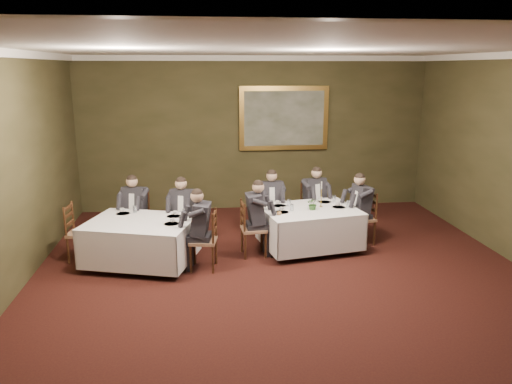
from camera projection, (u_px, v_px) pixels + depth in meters
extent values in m
plane|color=black|center=(294.00, 302.00, 7.11)|extent=(10.00, 10.00, 0.00)
cube|color=silver|center=(299.00, 46.00, 6.25)|extent=(8.00, 10.00, 0.10)
cube|color=#322F19|center=(254.00, 134.00, 11.50)|extent=(8.00, 0.10, 3.50)
cube|color=white|center=(255.00, 58.00, 11.04)|extent=(8.00, 0.10, 0.12)
cube|color=black|center=(310.00, 211.00, 9.00)|extent=(1.80, 1.48, 0.04)
cube|color=white|center=(310.00, 209.00, 9.00)|extent=(1.87, 1.55, 0.02)
cube|color=white|center=(309.00, 227.00, 9.08)|extent=(1.90, 1.57, 0.65)
cube|color=black|center=(140.00, 223.00, 8.29)|extent=(1.93, 1.66, 0.04)
cube|color=white|center=(140.00, 221.00, 8.29)|extent=(2.01, 1.73, 0.02)
cube|color=white|center=(141.00, 240.00, 8.37)|extent=(2.03, 1.76, 0.65)
cube|color=#846043|center=(271.00, 213.00, 9.73)|extent=(0.45, 0.43, 0.05)
cube|color=black|center=(269.00, 198.00, 9.85)|extent=(0.38, 0.04, 0.54)
cube|color=black|center=(271.00, 194.00, 9.64)|extent=(0.43, 0.32, 0.55)
sphere|color=tan|center=(271.00, 175.00, 9.55)|extent=(0.22, 0.22, 0.21)
cube|color=#846043|center=(314.00, 209.00, 9.99)|extent=(0.54, 0.52, 0.05)
cube|color=black|center=(309.00, 195.00, 10.10)|extent=(0.37, 0.13, 0.54)
cube|color=black|center=(314.00, 191.00, 9.90)|extent=(0.49, 0.41, 0.55)
sphere|color=tan|center=(315.00, 172.00, 9.80)|extent=(0.26, 0.26, 0.21)
cube|color=#846043|center=(254.00, 229.00, 8.76)|extent=(0.45, 0.47, 0.05)
cube|color=black|center=(243.00, 216.00, 8.67)|extent=(0.05, 0.38, 0.54)
cube|color=black|center=(254.00, 208.00, 8.67)|extent=(0.34, 0.44, 0.55)
sphere|color=tan|center=(254.00, 187.00, 8.58)|extent=(0.22, 0.22, 0.21)
cube|color=#846043|center=(361.00, 219.00, 9.36)|extent=(0.49, 0.51, 0.05)
cube|color=black|center=(371.00, 205.00, 9.36)|extent=(0.10, 0.38, 0.54)
cube|color=black|center=(363.00, 199.00, 9.27)|extent=(0.38, 0.47, 0.55)
sphere|color=tan|center=(364.00, 179.00, 9.18)|extent=(0.24, 0.24, 0.21)
cube|color=#846043|center=(136.00, 220.00, 9.27)|extent=(0.54, 0.53, 0.05)
cube|color=black|center=(139.00, 205.00, 9.39)|extent=(0.37, 0.14, 0.54)
cube|color=black|center=(135.00, 201.00, 9.18)|extent=(0.49, 0.42, 0.55)
sphere|color=tan|center=(134.00, 181.00, 9.08)|extent=(0.26, 0.26, 0.21)
cube|color=#846043|center=(184.00, 223.00, 9.11)|extent=(0.54, 0.53, 0.05)
cube|color=black|center=(187.00, 207.00, 9.23)|extent=(0.37, 0.14, 0.54)
cube|color=black|center=(183.00, 203.00, 9.02)|extent=(0.49, 0.42, 0.55)
sphere|color=tan|center=(182.00, 183.00, 8.92)|extent=(0.26, 0.26, 0.21)
cube|color=#846043|center=(203.00, 241.00, 8.17)|extent=(0.49, 0.50, 0.05)
cube|color=black|center=(214.00, 227.00, 8.10)|extent=(0.09, 0.38, 0.54)
cube|color=black|center=(203.00, 219.00, 8.08)|extent=(0.38, 0.47, 0.55)
sphere|color=tan|center=(202.00, 196.00, 7.98)|extent=(0.24, 0.24, 0.21)
cube|color=#846043|center=(81.00, 233.00, 8.54)|extent=(0.46, 0.48, 0.05)
cube|color=black|center=(69.00, 220.00, 8.48)|extent=(0.07, 0.38, 0.54)
imported|color=#2D5926|center=(313.00, 203.00, 8.92)|extent=(0.22, 0.19, 0.24)
cylinder|color=gold|center=(321.00, 206.00, 9.13)|extent=(0.07, 0.07, 0.02)
cylinder|color=gold|center=(321.00, 197.00, 9.09)|extent=(0.02, 0.02, 0.32)
cylinder|color=white|center=(322.00, 184.00, 9.04)|extent=(0.02, 0.02, 0.14)
cylinder|color=white|center=(280.00, 205.00, 9.19)|extent=(0.25, 0.25, 0.01)
cylinder|color=white|center=(278.00, 202.00, 9.33)|extent=(0.08, 0.08, 0.05)
cylinder|color=white|center=(289.00, 202.00, 9.20)|extent=(0.06, 0.06, 0.14)
cylinder|color=white|center=(123.00, 213.00, 8.71)|extent=(0.25, 0.25, 0.01)
cylinder|color=white|center=(124.00, 209.00, 8.84)|extent=(0.08, 0.08, 0.05)
cylinder|color=white|center=(133.00, 209.00, 8.71)|extent=(0.06, 0.06, 0.14)
cube|color=gold|center=(284.00, 118.00, 11.43)|extent=(2.06, 0.08, 1.46)
cube|color=#454C32|center=(284.00, 118.00, 11.39)|extent=(1.84, 0.01, 1.24)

